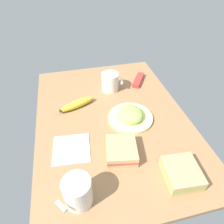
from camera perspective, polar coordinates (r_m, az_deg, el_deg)
The scene contains 9 objects.
tabletop at distance 88.04cm, azimuth 0.00°, elevation -1.96°, with size 90.00×64.00×2.00cm, color #936D47.
plate_of_food at distance 85.91cm, azimuth 5.28°, elevation -1.02°, with size 19.06×19.06×5.15cm.
coffee_mug_black at distance 101.33cm, azimuth -0.50°, elevation 8.62°, with size 8.50×10.91×9.02cm.
coffee_mug_milky at distance 61.67cm, azimuth -9.73°, elevation -21.37°, with size 9.24×10.27×9.84cm.
sandwich_main at distance 72.41cm, azimuth 2.65°, elevation -10.83°, with size 13.44×12.48×4.40cm.
sandwich_side at distance 70.79cm, azimuth 19.13°, elevation -16.02°, with size 12.76×11.65×4.40cm.
banana at distance 92.78cm, azimuth -9.90°, elevation 2.24°, with size 9.55×17.03×3.57cm.
snack_bar at distance 110.35cm, azimuth 7.46°, elevation 9.00°, with size 13.36×3.50×2.00cm, color red.
paper_napkin at distance 76.89cm, azimuth -11.45°, elevation -10.18°, with size 13.38×13.38×0.30cm, color white.
Camera 1 is at (62.43, -14.89, 61.27)cm, focal length 32.24 mm.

